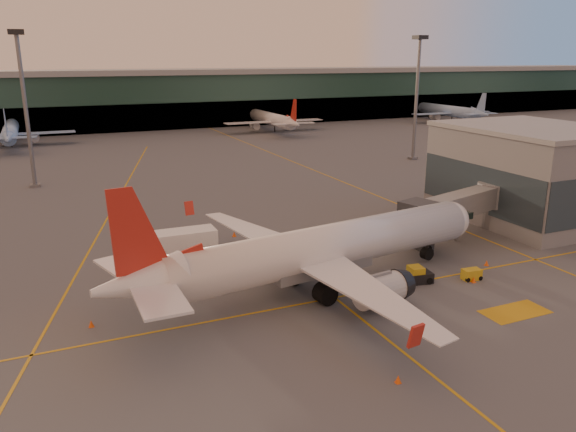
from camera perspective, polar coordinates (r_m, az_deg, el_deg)
name	(u,v)px	position (r m, az deg, el deg)	size (l,w,h in m)	color
ground	(310,331)	(46.51, 2.24, -11.63)	(600.00, 600.00, 0.00)	#4C4F54
taxi_markings	(131,209)	(84.96, -15.64, 0.67)	(100.12, 173.00, 0.01)	#CD9513
terminal	(103,100)	(180.14, -18.30, 11.10)	(400.00, 20.00, 17.60)	#19382D
gate_building	(531,173)	(82.89, 23.44, 4.04)	(18.40, 22.40, 12.60)	slate
mast_west_near	(24,98)	(103.19, -25.21, 10.77)	(2.40, 2.40, 25.60)	slate
mast_east_near	(417,89)	(123.32, 12.98, 12.46)	(2.40, 2.40, 25.60)	slate
distant_aircraft_row	(30,145)	(156.48, -24.76, 6.59)	(290.00, 34.00, 13.00)	#8DB5EC
main_airplane	(317,251)	(52.51, 2.97, -3.59)	(40.55, 36.73, 12.26)	white
jet_bridge	(464,206)	(70.87, 17.47, 0.99)	(19.06, 8.26, 6.01)	slate
catering_truck	(186,250)	(57.46, -10.32, -3.42)	(6.21, 2.88, 4.79)	red
gpu_cart	(472,275)	(59.16, 18.15, -5.67)	(1.97, 1.29, 1.09)	gold
pushback_tug	(416,276)	(56.88, 12.83, -5.98)	(3.44, 2.19, 1.66)	black
cone_nose	(487,263)	(63.59, 19.53, -4.52)	(0.47, 0.47, 0.60)	#FF580D
cone_tail	(91,324)	(49.78, -19.36, -10.28)	(0.46, 0.46, 0.59)	#FF580D
cone_wing_right	(398,379)	(40.59, 11.13, -15.96)	(0.45, 0.45, 0.57)	#FF580D
cone_wing_left	(234,234)	(69.73, -5.49, -1.84)	(0.50, 0.50, 0.63)	#FF580D
cone_fwd	(474,280)	(58.60, 18.35, -6.17)	(0.45, 0.45, 0.57)	#FF580D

